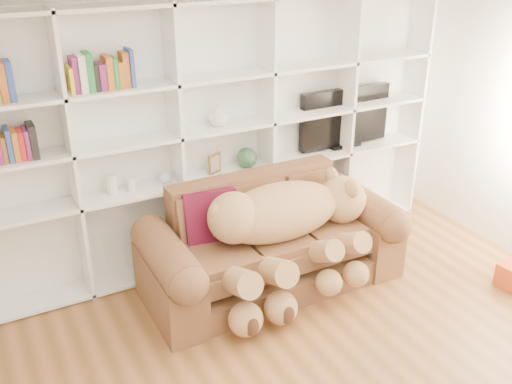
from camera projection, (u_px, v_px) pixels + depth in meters
wall_back at (213, 115)px, 5.17m from camera, size 5.00×0.02×2.70m
bookshelf at (195, 128)px, 4.98m from camera, size 4.43×0.35×2.40m
sofa at (270, 247)px, 4.99m from camera, size 2.23×0.96×0.94m
teddy_bear at (286, 226)px, 4.73m from camera, size 1.64×0.91×0.95m
throw_pillow at (211, 217)px, 4.76m from camera, size 0.48×0.31×0.47m
tv at (344, 118)px, 5.72m from camera, size 1.02×0.18×0.60m
picture_frame at (215, 163)px, 5.14m from camera, size 0.14×0.08×0.18m
green_vase at (247, 158)px, 5.28m from camera, size 0.19×0.19×0.19m
figurine_tall at (112, 185)px, 4.75m from camera, size 0.10×0.10×0.18m
figurine_short at (131, 184)px, 4.83m from camera, size 0.08×0.08×0.12m
snow_globe at (165, 178)px, 4.96m from camera, size 0.10×0.10×0.10m
shelf_vase at (218, 115)px, 4.98m from camera, size 0.19×0.19×0.19m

